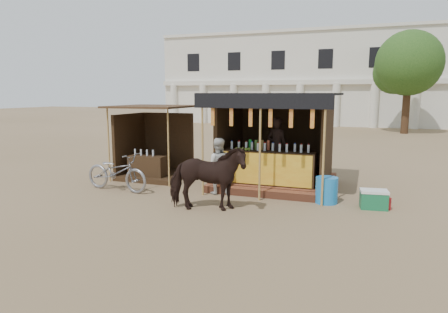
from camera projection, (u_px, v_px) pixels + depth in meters
ground at (201, 213)px, 9.35m from camera, size 120.00×120.00×0.00m
main_stall at (275, 152)px, 11.97m from camera, size 3.60×3.61×2.78m
secondary_stall at (151, 152)px, 13.28m from camera, size 2.40×2.40×2.38m
cow at (207, 178)px, 9.41m from camera, size 2.03×1.31×1.58m
motorbike at (117, 172)px, 11.40m from camera, size 2.17×0.97×1.10m
bystander at (218, 166)px, 11.02m from camera, size 0.91×0.80×1.57m
blue_barrel at (327, 190)px, 10.14m from camera, size 0.58×0.58×0.67m
red_crate at (378, 202)px, 9.74m from camera, size 0.57×0.57×0.30m
cooler at (374, 199)px, 9.67m from camera, size 0.69×0.52×0.46m
background_building at (307, 80)px, 37.22m from camera, size 26.00×7.45×8.18m
tree at (406, 66)px, 27.25m from camera, size 4.50×4.40×7.00m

